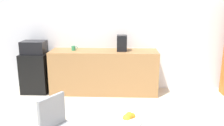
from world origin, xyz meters
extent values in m
cube|color=silver|center=(0.00, 3.00, 1.30)|extent=(6.00, 0.10, 2.60)
cube|color=#9E7042|center=(-0.22, 2.65, 0.45)|extent=(2.21, 0.60, 0.90)
cube|color=black|center=(-1.67, 2.65, 0.42)|extent=(0.54, 0.54, 0.83)
cube|color=black|center=(-1.67, 2.65, 0.96)|extent=(0.48, 0.38, 0.26)
cube|color=gray|center=(-0.64, 0.33, 0.64)|extent=(0.23, 0.34, 0.38)
cylinder|color=silver|center=(0.23, -0.14, 0.79)|extent=(0.21, 0.21, 0.07)
sphere|color=orange|center=(0.26, -0.11, 0.82)|extent=(0.07, 0.07, 0.07)
sphere|color=yellow|center=(0.21, -0.15, 0.82)|extent=(0.07, 0.07, 0.07)
sphere|color=orange|center=(0.23, -0.11, 0.82)|extent=(0.07, 0.07, 0.07)
sphere|color=yellow|center=(0.20, -0.15, 0.82)|extent=(0.07, 0.07, 0.07)
sphere|color=orange|center=(0.23, -0.14, 0.84)|extent=(0.07, 0.07, 0.07)
cylinder|color=#338C59|center=(-0.85, 2.65, 0.95)|extent=(0.08, 0.08, 0.09)
torus|color=#338C59|center=(-0.79, 2.65, 0.95)|extent=(0.06, 0.01, 0.06)
cube|color=black|center=(0.15, 2.65, 1.06)|extent=(0.20, 0.24, 0.32)
camera|label=1|loc=(0.16, -2.17, 1.86)|focal=38.46mm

